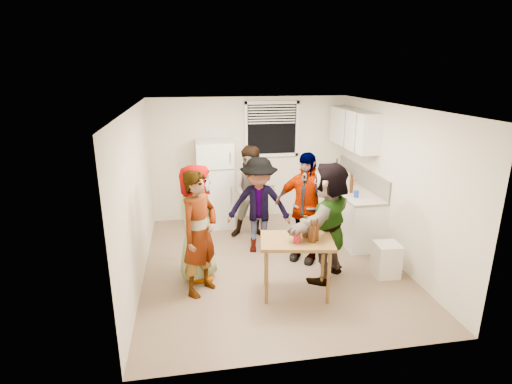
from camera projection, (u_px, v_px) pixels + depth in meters
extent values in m
cube|color=white|center=(215.00, 184.00, 7.86)|extent=(0.70, 0.70, 1.70)
cube|color=white|center=(346.00, 209.00, 7.69)|extent=(0.60, 2.20, 0.86)
cube|color=beige|center=(347.00, 187.00, 7.56)|extent=(0.64, 2.22, 0.04)
cube|color=#A7A39A|center=(362.00, 176.00, 7.55)|extent=(0.03, 2.20, 0.36)
cube|color=white|center=(353.00, 129.00, 7.45)|extent=(0.34, 1.60, 0.70)
cylinder|color=white|center=(346.00, 186.00, 7.55)|extent=(0.11, 0.11, 0.24)
cylinder|color=black|center=(336.00, 176.00, 8.24)|extent=(0.07, 0.07, 0.27)
cylinder|color=#47230C|center=(351.00, 193.00, 7.14)|extent=(0.06, 0.06, 0.24)
cylinder|color=#1832CA|center=(356.00, 197.00, 6.89)|extent=(0.09, 0.09, 0.12)
cube|color=gold|center=(348.00, 175.00, 8.05)|extent=(0.02, 0.19, 0.16)
cube|color=silver|center=(386.00, 260.00, 6.03)|extent=(0.37, 0.37, 0.52)
cylinder|color=#47230C|center=(306.00, 237.00, 5.45)|extent=(0.06, 0.06, 0.23)
cylinder|color=maroon|center=(297.00, 243.00, 5.28)|extent=(0.10, 0.10, 0.13)
imported|color=gray|center=(199.00, 276.00, 6.07)|extent=(1.87, 1.13, 0.56)
imported|color=#141933|center=(202.00, 291.00, 5.68)|extent=(1.75, 1.65, 0.42)
imported|color=brown|center=(253.00, 236.00, 7.52)|extent=(1.12, 1.84, 0.65)
imported|color=#37373C|center=(259.00, 250.00, 6.94)|extent=(1.40, 1.84, 0.61)
imported|color=black|center=(303.00, 259.00, 6.64)|extent=(1.96, 2.07, 0.44)
imported|color=#ED6F46|center=(325.00, 277.00, 6.06)|extent=(2.44, 2.43, 0.53)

